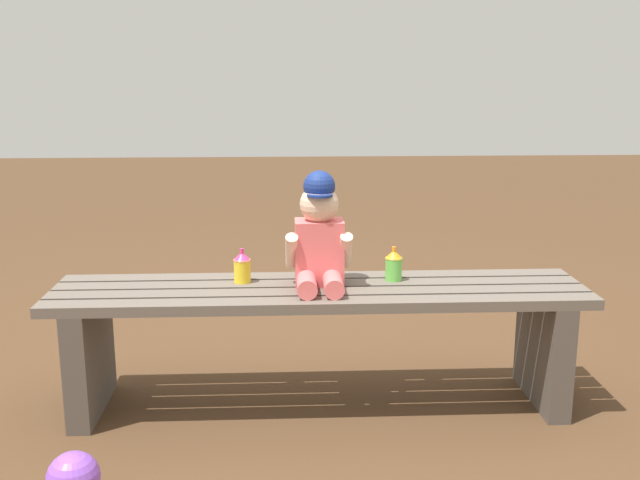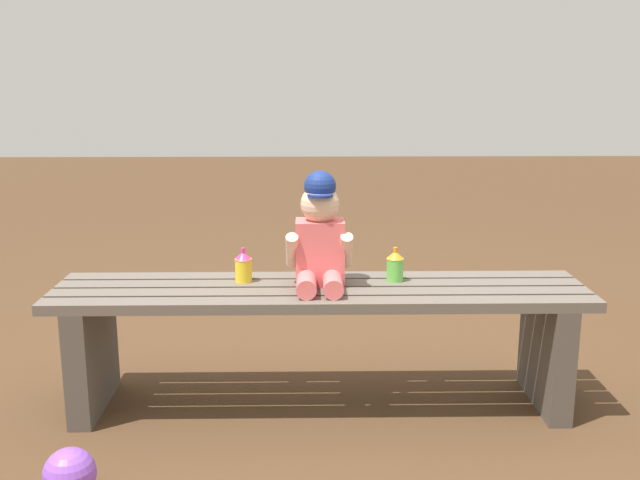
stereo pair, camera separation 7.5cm
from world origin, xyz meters
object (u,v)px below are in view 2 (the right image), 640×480
Objects in this scene: sippy_cup_right at (395,265)px; sippy_cup_left at (243,266)px; toy_ball at (70,474)px; child_figure at (319,236)px; park_bench at (320,323)px.

sippy_cup_left is at bearing 180.00° from sippy_cup_right.
sippy_cup_right is at bearing 33.78° from toy_ball.
park_bench is at bearing -81.06° from child_figure.
child_figure is 1.09m from toy_ball.
sippy_cup_right is (0.54, 0.00, 0.00)m from sippy_cup_left.
sippy_cup_left is (-0.27, 0.05, -0.12)m from child_figure.
park_bench is 4.62× the size of child_figure.
toy_ball is at bearing -123.90° from sippy_cup_left.
sippy_cup_right reaches higher than park_bench.
child_figure reaches higher than park_bench.
park_bench is at bearing -165.23° from sippy_cup_right.
sippy_cup_right reaches higher than toy_ball.
sippy_cup_right is at bearing 14.77° from park_bench.
child_figure is at bearing 98.94° from park_bench.
park_bench is 0.31m from child_figure.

